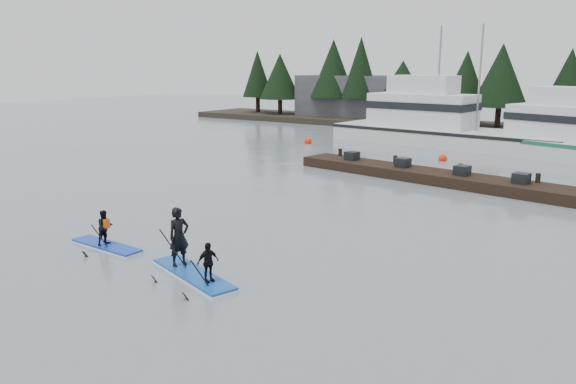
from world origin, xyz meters
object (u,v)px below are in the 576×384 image
Objects in this scene: paddleboard_solo at (106,235)px; paddleboard_duo at (189,254)px; floating_dock at (435,177)px; fishing_boat_large at (439,135)px.

paddleboard_solo is 0.81× the size of paddleboard_duo.
floating_dock is 17.32m from paddleboard_duo.
fishing_boat_large is at bearing 114.26° from paddleboard_duo.
paddleboard_solo is (-0.53, -31.16, -0.33)m from fishing_boat_large.
paddleboard_solo reaches higher than floating_dock.
paddleboard_duo reaches higher than floating_dock.
fishing_boat_large reaches higher than paddleboard_solo.
paddleboard_solo is at bearing -85.06° from fishing_boat_large.
paddleboard_duo is (4.16, -0.26, 0.19)m from paddleboard_solo.
fishing_boat_large is 6.16× the size of paddleboard_solo.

